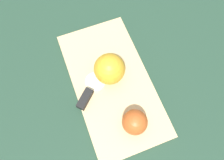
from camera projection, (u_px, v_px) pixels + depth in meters
name	position (u px, v px, depth m)	size (l,w,h in m)	color
ground_plane	(112.00, 84.00, 0.65)	(4.00, 4.00, 0.00)	#1E3828
cutting_board	(112.00, 83.00, 0.64)	(0.43, 0.25, 0.02)	tan
apple_half_left	(135.00, 122.00, 0.56)	(0.07, 0.07, 0.07)	#AD4C1E
apple_half_right	(109.00, 69.00, 0.60)	(0.09, 0.09, 0.09)	gold
knife	(86.00, 97.00, 0.61)	(0.11, 0.11, 0.02)	silver
apple_slice	(95.00, 82.00, 0.63)	(0.06, 0.06, 0.01)	beige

